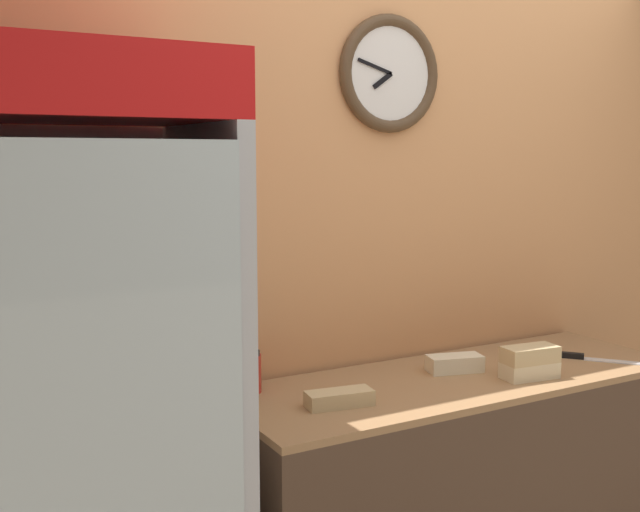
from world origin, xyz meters
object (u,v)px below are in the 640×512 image
object	(u,v)px
sandwich_flat_right	(339,398)
chefs_knife	(586,358)
sandwich_flat_left	(455,363)
sandwich_stack_middle	(530,354)
beverage_cooler	(83,383)
sandwich_stack_bottom	(529,370)
condiment_jar	(246,372)

from	to	relation	value
sandwich_flat_right	chefs_knife	size ratio (longest dim) A/B	0.75
sandwich_flat_left	sandwich_flat_right	world-z (taller)	sandwich_flat_left
sandwich_flat_right	chefs_knife	bearing A→B (deg)	-0.01
sandwich_stack_middle	chefs_knife	world-z (taller)	sandwich_stack_middle
beverage_cooler	sandwich_flat_right	bearing A→B (deg)	-6.71
beverage_cooler	chefs_knife	world-z (taller)	beverage_cooler
sandwich_stack_middle	beverage_cooler	bearing A→B (deg)	173.81
sandwich_stack_bottom	sandwich_flat_right	xyz separation A→B (m)	(-0.76, 0.08, -0.00)
sandwich_stack_middle	condiment_jar	world-z (taller)	condiment_jar
condiment_jar	sandwich_flat_left	bearing A→B (deg)	-11.20
sandwich_flat_right	sandwich_stack_middle	bearing A→B (deg)	-5.65
beverage_cooler	sandwich_flat_left	distance (m)	1.37
sandwich_stack_middle	condiment_jar	xyz separation A→B (m)	(-0.97, 0.36, -0.02)
sandwich_stack_bottom	sandwich_flat_right	distance (m)	0.76
sandwich_stack_bottom	sandwich_stack_middle	xyz separation A→B (m)	(0.00, 0.00, 0.06)
sandwich_flat_left	sandwich_flat_right	size ratio (longest dim) A/B	0.97
sandwich_flat_right	condiment_jar	size ratio (longest dim) A/B	1.59
beverage_cooler	chefs_knife	distance (m)	1.94
sandwich_stack_middle	sandwich_flat_right	xyz separation A→B (m)	(-0.76, 0.08, -0.06)
sandwich_flat_left	chefs_knife	bearing A→B (deg)	-12.44
sandwich_stack_middle	sandwich_flat_right	distance (m)	0.77
beverage_cooler	sandwich_flat_right	world-z (taller)	beverage_cooler
beverage_cooler	sandwich_flat_right	size ratio (longest dim) A/B	8.64
sandwich_flat_right	chefs_knife	world-z (taller)	sandwich_flat_right
beverage_cooler	sandwich_flat_left	world-z (taller)	beverage_cooler
sandwich_stack_middle	chefs_knife	distance (m)	0.40
chefs_knife	beverage_cooler	bearing A→B (deg)	177.25
sandwich_flat_right	chefs_knife	xyz separation A→B (m)	(1.14, -0.00, -0.02)
sandwich_flat_right	condiment_jar	xyz separation A→B (m)	(-0.21, 0.28, 0.05)
condiment_jar	sandwich_stack_bottom	bearing A→B (deg)	-20.16
sandwich_flat_left	chefs_knife	size ratio (longest dim) A/B	0.73
beverage_cooler	chefs_knife	size ratio (longest dim) A/B	6.50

